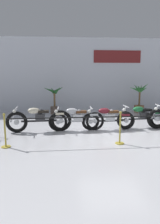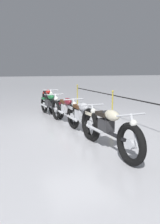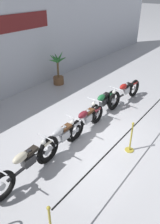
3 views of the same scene
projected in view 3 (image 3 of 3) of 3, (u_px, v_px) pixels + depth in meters
name	position (u px, v px, depth m)	size (l,w,h in m)	color
ground_plane	(99.00, 135.00, 7.65)	(120.00, 120.00, 0.00)	silver
back_wall	(0.00, 51.00, 9.27)	(28.00, 0.29, 4.20)	silver
motorcycle_cream_0	(27.00, 164.00, 5.74)	(2.48, 0.62, 0.98)	black
motorcycle_silver_1	(62.00, 137.00, 6.74)	(2.17, 0.62, 0.94)	black
motorcycle_maroon_2	(86.00, 120.00, 7.63)	(2.13, 0.62, 0.92)	black
motorcycle_green_3	(103.00, 103.00, 8.72)	(2.16, 0.62, 0.93)	black
motorcycle_red_4	(125.00, 93.00, 9.53)	(2.48, 0.62, 0.98)	black
potted_palm_right_of_row	(58.00, 70.00, 11.20)	(1.15, 1.06, 1.70)	brown
stanchion_far_left	(110.00, 155.00, 5.72)	(7.11, 0.28, 1.05)	gold
stanchion_mid_left	(131.00, 141.00, 6.77)	(0.28, 0.28, 1.05)	gold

